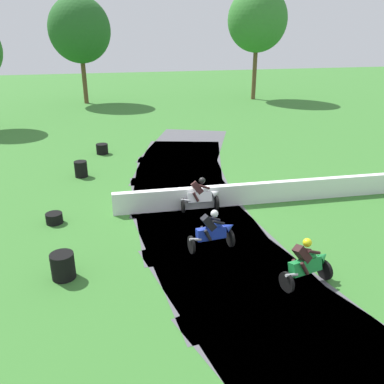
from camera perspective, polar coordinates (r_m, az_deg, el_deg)
The scene contains 13 objects.
ground_plane at distance 16.64m, azimuth -0.41°, elevation -2.32°, with size 120.00×120.00×0.00m, color #38752D.
track_asphalt at distance 16.79m, azimuth 2.27°, elevation -2.09°, with size 8.40×29.03×0.01m.
safety_barrier at distance 18.18m, azimuth 16.51°, elevation 0.44°, with size 0.30×17.01×0.90m, color white.
motorcycle_lead_white at distance 16.27m, azimuth 1.33°, elevation -0.46°, with size 1.70×0.89×1.42m.
motorcycle_chase_blue at distance 13.38m, azimuth 3.02°, elevation -5.56°, with size 1.68×0.79×1.42m.
motorcycle_trailing_green at distance 12.13m, azimuth 16.09°, elevation -9.72°, with size 1.68×1.04×1.43m.
tire_stack_near at distance 24.62m, azimuth -12.69°, elevation 6.01°, with size 0.69×0.69×0.60m.
tire_stack_mid_a at distance 20.89m, azimuth -15.55°, elevation 3.17°, with size 0.63×0.63×0.80m.
tire_stack_mid_b at distance 16.19m, azimuth -19.04°, elevation -3.55°, with size 0.63×0.63×0.40m.
tire_stack_far at distance 12.59m, azimuth -17.92°, elevation -9.99°, with size 0.70×0.70×0.80m.
traffic_cone at distance 19.23m, azimuth 14.74°, elevation 1.06°, with size 0.28×0.28×0.44m, color orange.
tree_far_left at distance 44.50m, azimuth 9.30°, elevation 23.04°, with size 6.01×6.01×11.07m.
tree_far_right at distance 42.67m, azimuth -15.73°, elevation 21.34°, with size 5.87×5.87×10.05m.
Camera 1 is at (-3.53, -14.75, 6.84)m, focal length 37.42 mm.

